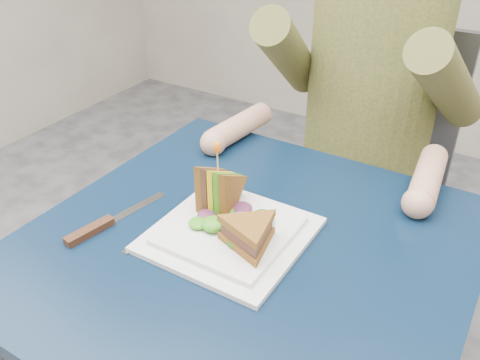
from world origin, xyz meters
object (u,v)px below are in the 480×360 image
Objects in this scene: diner at (375,48)px; plate at (230,233)px; knife at (99,226)px; table at (246,275)px; chair at (370,161)px; sandwich_flat at (250,234)px; fork at (159,229)px; sandwich_upright at (218,191)px.

diner is 0.64m from plate.
diner reaches higher than knife.
chair reaches higher than table.
plate is 1.75× the size of sandwich_flat.
sandwich_flat is 0.29m from knife.
fork is 0.11m from knife.
chair is 4.21× the size of knife.
plate is at bearing -92.95° from diner.
sandwich_flat is 0.83× the size of fork.
chair reaches higher than fork.
plate is 0.07m from sandwich_flat.
plate is at bearing -173.56° from table.
knife is (-0.25, -0.84, 0.20)m from chair.
plate is at bearing 26.10° from knife.
sandwich_upright is at bearing 140.07° from plate.
plate reaches higher than knife.
knife is at bearing -137.10° from sandwich_upright.
fork is (-0.07, -0.10, -0.05)m from sandwich_upright.
plate is (-0.03, -0.73, 0.20)m from chair.
sandwich_flat reaches higher than knife.
table is 0.18m from fork.
table is 2.88× the size of plate.
fork is at bearing -101.05° from chair.
sandwich_upright is 0.67× the size of knife.
sandwich_upright is at bearing 55.20° from fork.
sandwich_upright is at bearing 154.18° from table.
fork is 0.81× the size of knife.
chair is at bearing 90.00° from table.
sandwich_flat reaches higher than table.
plate is 1.18× the size of knife.
table is 4.18× the size of fork.
sandwich_flat is 0.13m from sandwich_upright.
diner is 0.71m from fork.
fork is at bearing -102.85° from diner.
diner reaches higher than fork.
chair is at bearing 87.50° from plate.
table is 0.67m from diner.
fork is (-0.18, -0.03, -0.04)m from sandwich_flat.
sandwich_upright is (-0.09, -0.68, 0.24)m from chair.
chair is (0.00, 0.73, -0.11)m from table.
knife is at bearing -163.38° from sandwich_flat.
diner is at bearing 87.05° from plate.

